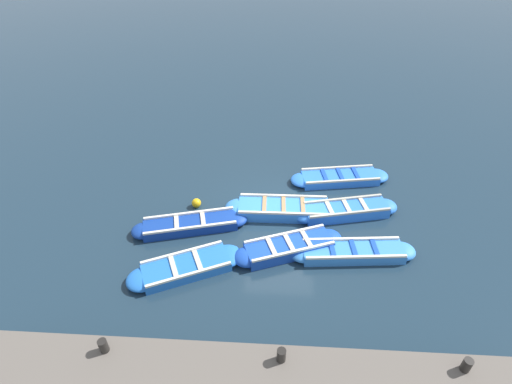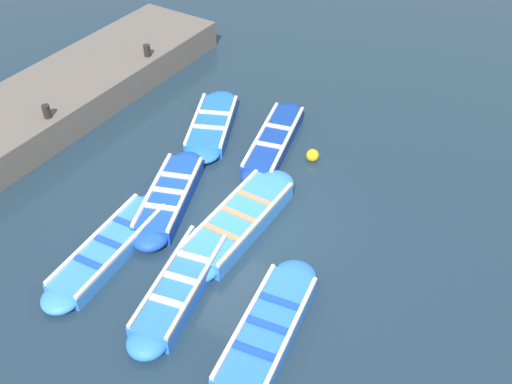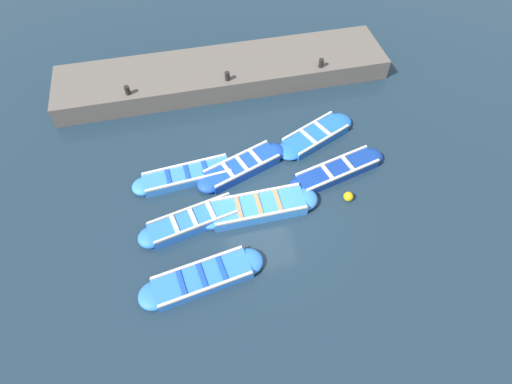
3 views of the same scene
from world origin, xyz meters
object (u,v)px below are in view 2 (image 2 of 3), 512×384
(bollard_north, at_px, (147,51))
(bollard_mid_north, at_px, (47,111))
(boat_tucked, at_px, (239,221))
(buoy_orange_near, at_px, (313,155))
(boat_outer_right, at_px, (274,141))
(boat_mid_row, at_px, (212,125))
(boat_far_corner, at_px, (267,331))
(boat_broadside, at_px, (181,285))
(boat_outer_left, at_px, (170,197))
(boat_drifting, at_px, (110,248))

(bollard_north, height_order, bollard_mid_north, same)
(boat_tucked, distance_m, buoy_orange_near, 3.05)
(boat_outer_right, distance_m, boat_mid_row, 1.83)
(boat_far_corner, height_order, bollard_north, bollard_north)
(boat_mid_row, relative_size, boat_broadside, 0.95)
(bollard_north, distance_m, bollard_mid_north, 3.88)
(boat_outer_right, height_order, boat_outer_left, boat_outer_left)
(boat_mid_row, distance_m, boat_outer_left, 3.14)
(boat_outer_right, height_order, bollard_north, bollard_north)
(boat_outer_left, height_order, buoy_orange_near, boat_outer_left)
(boat_outer_left, xyz_separation_m, bollard_mid_north, (4.03, -0.24, 0.82))
(boat_far_corner, xyz_separation_m, bollard_north, (7.86, -6.09, 0.86))
(bollard_north, bearing_deg, boat_mid_row, 160.03)
(boat_drifting, distance_m, buoy_orange_near, 5.55)
(boat_outer_left, distance_m, bollard_mid_north, 4.12)
(bollard_north, distance_m, buoy_orange_near, 6.16)
(boat_outer_left, relative_size, buoy_orange_near, 10.89)
(boat_tucked, distance_m, boat_far_corner, 2.95)
(boat_outer_right, bearing_deg, boat_far_corner, 119.71)
(bollard_mid_north, bearing_deg, boat_mid_row, -138.27)
(bollard_mid_north, bearing_deg, boat_outer_left, 176.60)
(bollard_north, xyz_separation_m, buoy_orange_near, (-6.03, 0.91, -0.85))
(boat_mid_row, xyz_separation_m, bollard_north, (3.09, -1.12, 0.86))
(boat_broadside, xyz_separation_m, buoy_orange_near, (-0.16, -5.17, -0.03))
(boat_drifting, height_order, bollard_north, bollard_north)
(boat_outer_left, bearing_deg, bollard_north, -45.66)
(boat_far_corner, xyz_separation_m, buoy_orange_near, (1.83, -5.18, 0.01))
(boat_drifting, distance_m, boat_outer_right, 5.23)
(bollard_north, bearing_deg, boat_broadside, 134.05)
(boat_mid_row, relative_size, bollard_north, 10.04)
(boat_outer_right, height_order, boat_mid_row, boat_outer_right)
(boat_outer_right, height_order, boat_far_corner, boat_outer_right)
(buoy_orange_near, bearing_deg, boat_broadside, 88.28)
(boat_tucked, relative_size, boat_outer_right, 1.05)
(boat_mid_row, distance_m, bollard_mid_north, 4.23)
(boat_drifting, bearing_deg, boat_outer_left, -91.76)
(boat_mid_row, bearing_deg, bollard_mid_north, 41.73)
(boat_outer_right, bearing_deg, boat_broadside, 100.66)
(boat_tucked, height_order, bollard_mid_north, bollard_mid_north)
(boat_outer_right, xyz_separation_m, bollard_north, (4.90, -0.90, 0.85))
(boat_drifting, xyz_separation_m, boat_outer_left, (-0.06, -1.93, 0.03))
(boat_broadside, bearing_deg, boat_drifting, -0.69)
(boat_broadside, height_order, boat_outer_left, boat_broadside)
(boat_drifting, relative_size, boat_outer_left, 1.09)
(boat_tucked, distance_m, boat_outer_left, 1.81)
(boat_far_corner, bearing_deg, boat_outer_left, -27.12)
(boat_drifting, xyz_separation_m, buoy_orange_near, (-2.07, -5.15, -0.00))
(boat_outer_right, relative_size, boat_mid_row, 1.09)
(boat_drifting, xyz_separation_m, boat_far_corner, (-3.89, 0.03, -0.01))
(boat_broadside, distance_m, boat_far_corner, 1.98)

